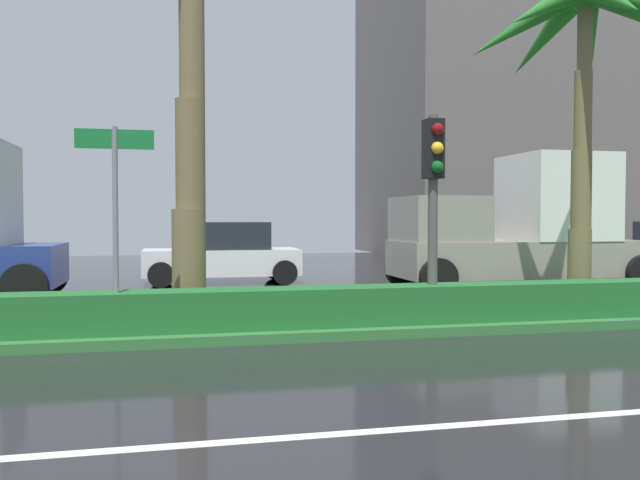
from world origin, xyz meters
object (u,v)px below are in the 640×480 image
Objects in this scene: street_name_sign at (115,201)px; palm_tree_centre at (585,30)px; car_in_traffic_leading at (223,254)px; box_truck_following at (521,229)px; traffic_signal_median_right at (433,179)px.

palm_tree_centre is at bearing 7.29° from street_name_sign.
street_name_sign reaches higher than car_in_traffic_leading.
car_in_traffic_leading is 0.67× the size of box_truck_following.
palm_tree_centre is 10.76m from car_in_traffic_leading.
car_in_traffic_leading is at bearing -24.24° from box_truck_following.
car_in_traffic_leading is 8.09m from box_truck_following.
street_name_sign is 8.98m from car_in_traffic_leading.
palm_tree_centre reaches higher than box_truck_following.
traffic_signal_median_right is at bearing 1.04° from street_name_sign.
traffic_signal_median_right is 9.13m from car_in_traffic_leading.
palm_tree_centre is at bearing 16.00° from traffic_signal_median_right.
box_truck_following is (9.50, 5.32, -0.53)m from street_name_sign.
box_truck_following is (7.34, -3.31, 0.72)m from car_in_traffic_leading.
traffic_signal_median_right is 0.52× the size of box_truck_following.
palm_tree_centre is 2.15× the size of street_name_sign.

